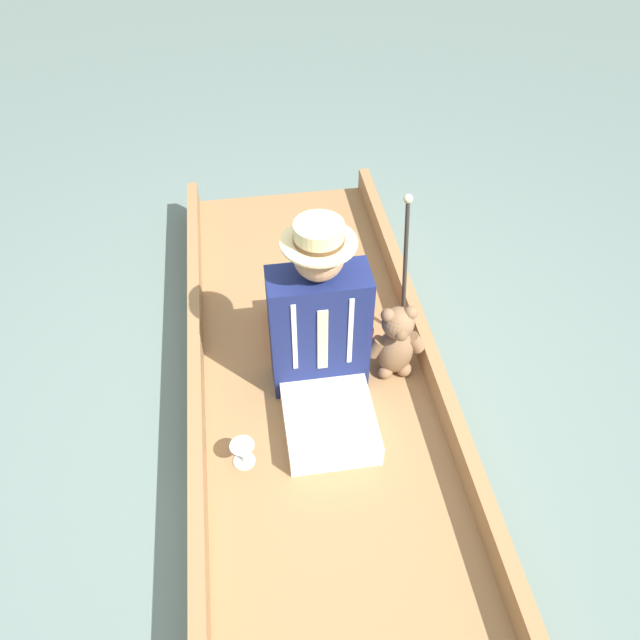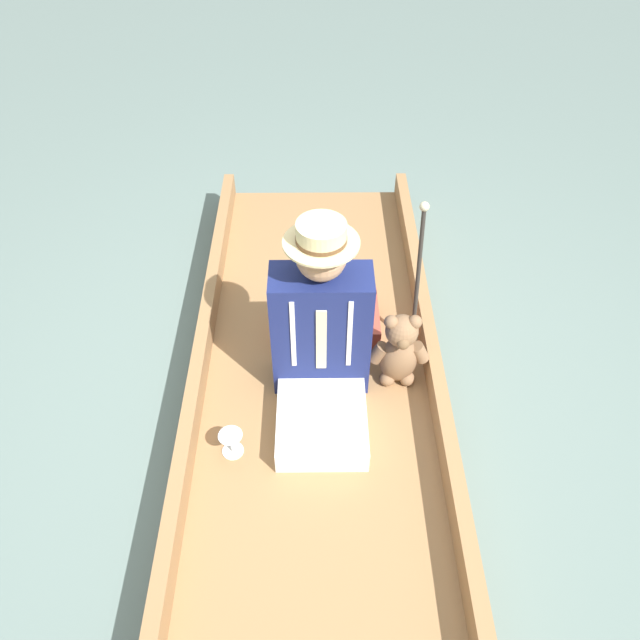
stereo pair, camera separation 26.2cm
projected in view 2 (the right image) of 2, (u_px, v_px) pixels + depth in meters
ground_plane at (316, 410)px, 2.93m from camera, size 16.00×16.00×0.00m
punt_boat at (315, 401)px, 2.88m from camera, size 1.14×3.30×0.25m
seat_cushion at (329, 319)px, 3.11m from camera, size 0.48×0.33×0.13m
seated_person at (320, 338)px, 2.65m from camera, size 0.43×0.66×0.88m
teddy_bear at (398, 351)px, 2.79m from camera, size 0.28×0.16×0.40m
wine_glass at (230, 440)px, 2.58m from camera, size 0.10×0.10×0.12m
walking_cane at (418, 265)px, 2.83m from camera, size 0.04×0.19×0.73m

